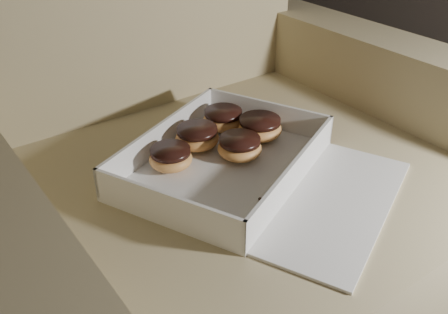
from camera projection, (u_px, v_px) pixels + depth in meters
The scene contains 11 objects.
armchair at pixel (213, 206), 1.01m from camera, with size 0.96×0.81×1.01m.
bakery_box at pixel (244, 169), 0.86m from camera, with size 0.49×0.53×0.06m.
donut_a at pixel (260, 128), 0.95m from camera, with size 0.08×0.08×0.04m.
donut_b at pixel (240, 147), 0.89m from camera, with size 0.08×0.08×0.04m.
donut_c at pixel (197, 137), 0.92m from camera, with size 0.08×0.08×0.04m.
donut_d at pixel (171, 157), 0.86m from camera, with size 0.08×0.08×0.04m.
donut_e at pixel (223, 119), 0.98m from camera, with size 0.08×0.08×0.04m.
crumb_a at pixel (241, 224), 0.74m from camera, with size 0.01×0.01×0.00m, color black.
crumb_b at pixel (289, 179), 0.84m from camera, with size 0.01×0.01×0.00m, color black.
crumb_c at pixel (260, 199), 0.79m from camera, with size 0.01×0.01×0.00m, color black.
crumb_d at pixel (201, 219), 0.75m from camera, with size 0.01×0.01×0.00m, color black.
Camera 1 is at (-0.62, -0.45, 0.93)m, focal length 40.00 mm.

